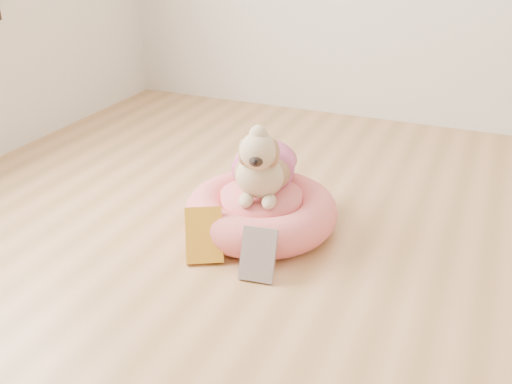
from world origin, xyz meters
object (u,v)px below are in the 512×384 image
at_px(dog, 263,153).
at_px(book_white, 258,254).
at_px(book_yellow, 204,235).
at_px(pet_bed, 261,211).

relative_size(dog, book_white, 2.32).
bearing_deg(dog, book_white, -84.68).
bearing_deg(book_yellow, book_white, -36.63).
relative_size(dog, book_yellow, 2.12).
bearing_deg(pet_bed, dog, 101.71).
distance_m(pet_bed, dog, 0.23).
distance_m(dog, book_yellow, 0.37).
bearing_deg(pet_bed, book_white, -69.03).
xyz_separation_m(dog, book_yellow, (-0.09, -0.30, -0.21)).
xyz_separation_m(pet_bed, book_white, (0.12, -0.30, 0.01)).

